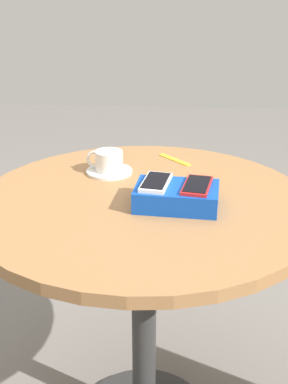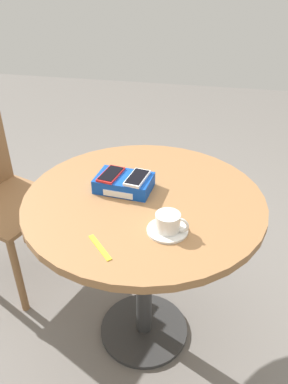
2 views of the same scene
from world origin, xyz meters
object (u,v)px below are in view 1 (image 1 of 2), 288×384
round_table (144,246)px  phone_red (197,185)px  phone_white (156,182)px  coffee_cup (108,160)px  saucer (109,171)px  lanyard_strap (175,160)px  phone_box (177,196)px

round_table → phone_red: size_ratio=6.60×
phone_white → coffee_cup: same height
saucer → lanyard_strap: saucer is taller
round_table → coffee_cup: coffee_cup is taller
coffee_cup → phone_box: bearing=132.4°
phone_white → lanyard_strap: phone_white is taller
phone_box → phone_white: bearing=-8.5°
phone_red → lanyard_strap: phone_red is taller
phone_box → coffee_cup: bearing=-47.6°
phone_red → coffee_cup: 0.33m
round_table → lanyard_strap: size_ratio=6.72×
round_table → phone_red: phone_red is taller
lanyard_strap → phone_red: bearing=100.1°
phone_box → saucer: bearing=-47.9°
phone_white → lanyard_strap: bearing=-97.1°
phone_box → phone_red: phone_red is taller
saucer → lanyard_strap: size_ratio=1.01×
phone_white → phone_box: bearing=171.5°
phone_white → phone_red: bearing=175.2°
phone_box → phone_white: size_ratio=1.63×
phone_red → saucer: (0.25, -0.22, -0.05)m
coffee_cup → phone_white: bearing=125.0°
round_table → phone_red: 0.24m
phone_box → phone_white: (0.05, -0.01, 0.03)m
phone_box → saucer: (0.20, -0.22, -0.02)m
saucer → lanyard_strap: bearing=-147.1°
round_table → phone_white: 0.20m
phone_red → phone_box: bearing=-0.9°
phone_white → coffee_cup: size_ratio=1.22×
phone_box → coffee_cup: size_ratio=1.98×
phone_red → coffee_cup: bearing=-41.4°
round_table → lanyard_strap: 0.34m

